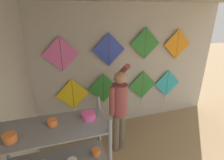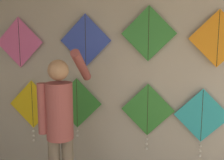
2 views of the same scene
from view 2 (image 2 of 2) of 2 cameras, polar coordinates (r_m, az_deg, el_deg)
The scene contains 10 objects.
back_panel at distance 3.45m, azimuth 0.37°, elevation 1.22°, with size 4.74×0.06×2.80m, color #BCB7AD.
shopkeeper at distance 2.78m, azimuth -11.74°, elevation -9.21°, with size 0.43×0.68×1.78m.
kite_0 at distance 3.85m, azimuth -17.72°, elevation -5.77°, with size 0.71×0.04×0.92m.
kite_1 at distance 3.57m, azimuth -8.00°, elevation -5.57°, with size 0.71×0.04×0.85m.
kite_2 at distance 3.41m, azimuth 8.13°, elevation -7.25°, with size 0.71×0.04×0.92m.
kite_3 at distance 3.47m, azimuth 19.84°, elevation -8.15°, with size 0.71×0.04×0.92m.
kite_4 at distance 3.82m, azimuth -20.41°, elevation 8.04°, with size 0.71×0.01×0.71m.
kite_5 at distance 3.42m, azimuth -6.08°, elevation 8.96°, with size 0.71×0.01×0.71m.
kite_6 at distance 3.28m, azimuth 8.36°, elevation 10.45°, with size 0.71×0.01×0.71m.
kite_7 at distance 3.36m, azimuth 23.10°, elevation 8.71°, with size 0.71×0.01×0.71m.
Camera 2 is at (0.61, 0.52, 1.84)m, focal length 40.00 mm.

